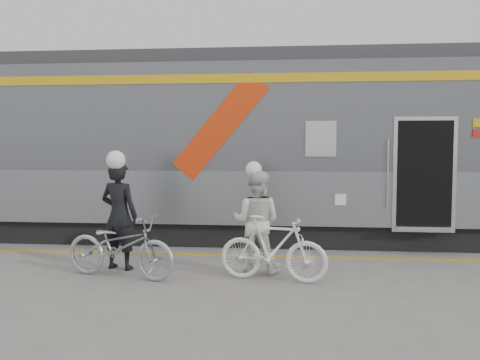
# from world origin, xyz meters

# --- Properties ---
(ground) EXTENTS (90.00, 90.00, 0.00)m
(ground) POSITION_xyz_m (0.00, 0.00, 0.00)
(ground) COLOR slate
(ground) RESTS_ON ground
(train) EXTENTS (24.00, 3.17, 4.10)m
(train) POSITION_xyz_m (0.96, 4.19, 2.05)
(train) COLOR black
(train) RESTS_ON ground
(safety_strip) EXTENTS (24.00, 0.12, 0.01)m
(safety_strip) POSITION_xyz_m (0.00, 2.15, 0.00)
(safety_strip) COLOR gold
(safety_strip) RESTS_ON ground
(man) EXTENTS (0.77, 0.60, 1.86)m
(man) POSITION_xyz_m (-2.35, 0.92, 0.93)
(man) COLOR black
(man) RESTS_ON ground
(bicycle_left) EXTENTS (2.05, 1.14, 1.02)m
(bicycle_left) POSITION_xyz_m (-2.15, 0.37, 0.51)
(bicycle_left) COLOR #A7AAAF
(bicycle_left) RESTS_ON ground
(woman) EXTENTS (0.93, 0.79, 1.70)m
(woman) POSITION_xyz_m (0.00, 0.94, 0.85)
(woman) COLOR silver
(woman) RESTS_ON ground
(bicycle_right) EXTENTS (1.78, 0.80, 1.03)m
(bicycle_right) POSITION_xyz_m (0.30, 0.39, 0.52)
(bicycle_right) COLOR white
(bicycle_right) RESTS_ON ground
(helmet_man) EXTENTS (0.32, 0.32, 0.32)m
(helmet_man) POSITION_xyz_m (-2.35, 0.92, 2.02)
(helmet_man) COLOR white
(helmet_man) RESTS_ON man
(helmet_woman) EXTENTS (0.27, 0.27, 0.27)m
(helmet_woman) POSITION_xyz_m (0.00, 0.94, 1.84)
(helmet_woman) COLOR white
(helmet_woman) RESTS_ON woman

